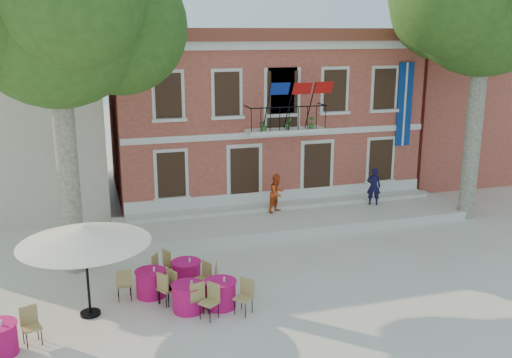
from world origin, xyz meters
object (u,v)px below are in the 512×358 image
object	(u,v)px
cafe_table_1	(220,292)
cafe_table_3	(151,282)
plane_tree_west	(55,18)
pedestrian_orange	(277,193)
pedestrian_navy	(374,186)
cafe_table_4	(186,272)
cafe_table_0	(188,296)
patio_umbrella	(84,234)

from	to	relation	value
cafe_table_1	cafe_table_3	size ratio (longest dim) A/B	0.98
plane_tree_west	pedestrian_orange	world-z (taller)	plane_tree_west
pedestrian_navy	cafe_table_1	world-z (taller)	pedestrian_navy
pedestrian_orange	cafe_table_1	world-z (taller)	pedestrian_orange
cafe_table_3	cafe_table_4	bearing A→B (deg)	19.13
plane_tree_west	cafe_table_1	distance (m)	9.09
pedestrian_navy	cafe_table_0	size ratio (longest dim) A/B	0.89
cafe_table_3	cafe_table_4	xyz separation A→B (m)	(1.09, 0.38, -0.01)
patio_umbrella	pedestrian_navy	xyz separation A→B (m)	(11.59, 6.00, -1.19)
patio_umbrella	pedestrian_orange	distance (m)	9.75
plane_tree_west	cafe_table_0	bearing A→B (deg)	-52.01
pedestrian_navy	cafe_table_4	size ratio (longest dim) A/B	0.83
cafe_table_0	cafe_table_4	size ratio (longest dim) A/B	0.93
cafe_table_0	cafe_table_1	distance (m)	0.89
patio_umbrella	cafe_table_3	distance (m)	2.61
patio_umbrella	pedestrian_navy	world-z (taller)	patio_umbrella
pedestrian_orange	plane_tree_west	bearing A→B (deg)	169.32
plane_tree_west	pedestrian_orange	bearing A→B (deg)	21.09
patio_umbrella	pedestrian_orange	xyz separation A→B (m)	(7.40, 6.23, -1.20)
pedestrian_navy	cafe_table_3	size ratio (longest dim) A/B	0.84
patio_umbrella	cafe_table_0	distance (m)	3.21
cafe_table_0	cafe_table_1	xyz separation A→B (m)	(0.89, -0.04, 0.01)
patio_umbrella	pedestrian_navy	distance (m)	13.11
plane_tree_west	pedestrian_navy	size ratio (longest dim) A/B	6.63
pedestrian_orange	cafe_table_4	world-z (taller)	pedestrian_orange
cafe_table_0	cafe_table_4	world-z (taller)	same
plane_tree_west	cafe_table_1	size ratio (longest dim) A/B	5.72
patio_umbrella	cafe_table_1	distance (m)	3.96
pedestrian_orange	cafe_table_1	xyz separation A→B (m)	(-3.94, -6.79, -0.65)
cafe_table_1	cafe_table_4	distance (m)	1.75
pedestrian_orange	cafe_table_1	size ratio (longest dim) A/B	0.85
plane_tree_west	cafe_table_0	xyz separation A→B (m)	(2.94, -3.76, -7.32)
plane_tree_west	pedestrian_navy	bearing A→B (deg)	13.01
pedestrian_navy	cafe_table_3	bearing A→B (deg)	52.21
cafe_table_0	cafe_table_3	xyz separation A→B (m)	(-0.86, 1.20, 0.01)
pedestrian_orange	patio_umbrella	bearing A→B (deg)	-171.65
patio_umbrella	cafe_table_4	world-z (taller)	patio_umbrella
cafe_table_0	cafe_table_3	size ratio (longest dim) A/B	0.95
cafe_table_3	pedestrian_navy	bearing A→B (deg)	28.30
cafe_table_1	cafe_table_3	world-z (taller)	same
plane_tree_west	cafe_table_1	bearing A→B (deg)	-44.75
patio_umbrella	cafe_table_4	size ratio (longest dim) A/B	1.78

